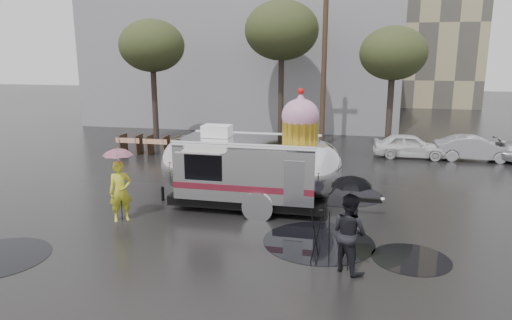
% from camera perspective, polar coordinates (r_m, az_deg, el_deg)
% --- Properties ---
extents(ground, '(120.00, 120.00, 0.00)m').
position_cam_1_polar(ground, '(13.13, -7.55, -9.49)').
color(ground, black).
rests_on(ground, ground).
extents(puddles, '(12.49, 10.00, 0.01)m').
position_cam_1_polar(puddles, '(13.55, 2.14, -8.62)').
color(puddles, black).
rests_on(puddles, ground).
extents(grey_building, '(22.00, 12.00, 13.00)m').
position_cam_1_polar(grey_building, '(36.37, -0.93, 15.30)').
color(grey_building, gray).
rests_on(grey_building, ground).
extents(utility_pole, '(1.60, 0.28, 9.00)m').
position_cam_1_polar(utility_pole, '(25.46, 8.51, 11.96)').
color(utility_pole, '#473323').
rests_on(utility_pole, ground).
extents(tree_left, '(3.64, 3.64, 6.95)m').
position_cam_1_polar(tree_left, '(26.85, -12.88, 13.68)').
color(tree_left, '#382D26').
rests_on(tree_left, ground).
extents(tree_mid, '(4.20, 4.20, 8.03)m').
position_cam_1_polar(tree_mid, '(26.77, 3.23, 15.80)').
color(tree_mid, '#382D26').
rests_on(tree_mid, ground).
extents(tree_right, '(3.36, 3.36, 6.42)m').
position_cam_1_polar(tree_right, '(24.47, 16.78, 12.56)').
color(tree_right, '#382D26').
rests_on(tree_right, ground).
extents(barricade_row, '(4.30, 0.80, 1.00)m').
position_cam_1_polar(barricade_row, '(23.90, -12.16, 1.87)').
color(barricade_row, '#473323').
rests_on(barricade_row, ground).
extents(airstream_trailer, '(7.58, 2.88, 4.08)m').
position_cam_1_polar(airstream_trailer, '(15.04, -0.40, -0.73)').
color(airstream_trailer, silver).
rests_on(airstream_trailer, ground).
extents(person_left, '(0.81, 0.76, 1.87)m').
position_cam_1_polar(person_left, '(14.55, -16.58, -3.77)').
color(person_left, gold).
rests_on(person_left, ground).
extents(umbrella_pink, '(1.11, 1.11, 2.30)m').
position_cam_1_polar(umbrella_pink, '(14.30, -16.83, 0.03)').
color(umbrella_pink, pink).
rests_on(umbrella_pink, ground).
extents(person_right, '(1.02, 0.97, 1.89)m').
position_cam_1_polar(person_right, '(10.98, 11.56, -8.90)').
color(person_right, black).
rests_on(person_right, ground).
extents(umbrella_black, '(1.17, 1.17, 2.35)m').
position_cam_1_polar(umbrella_black, '(10.66, 11.80, -3.89)').
color(umbrella_black, black).
rests_on(umbrella_black, ground).
extents(tripod, '(0.52, 0.55, 1.33)m').
position_cam_1_polar(tripod, '(11.42, 8.02, -8.89)').
color(tripod, black).
rests_on(tripod, ground).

